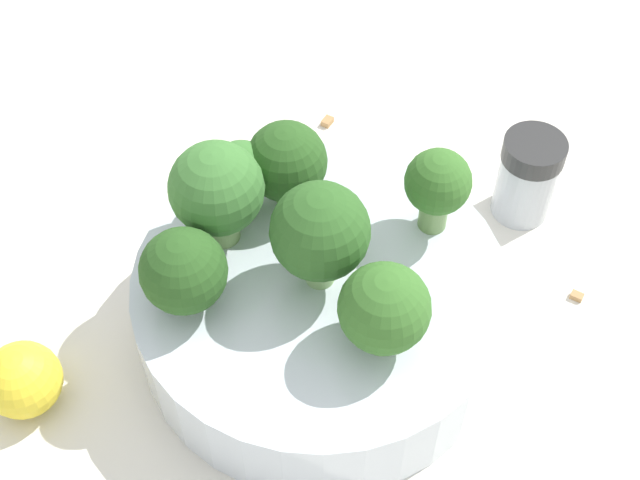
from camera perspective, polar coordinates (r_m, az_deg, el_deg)
name	(u,v)px	position (r m, az deg, el deg)	size (l,w,h in m)	color
ground_plane	(320,330)	(0.52, 0.00, -5.77)	(3.00, 3.00, 0.00)	silver
bowl	(320,305)	(0.50, 0.00, -4.19)	(0.20, 0.20, 0.05)	silver
broccoli_floret_0	(217,191)	(0.47, -6.62, 3.14)	(0.05, 0.05, 0.06)	#7A9E5B
broccoli_floret_1	(438,185)	(0.48, 7.53, 3.49)	(0.04, 0.04, 0.05)	#7A9E5B
broccoli_floret_2	(184,272)	(0.45, -8.72, -2.02)	(0.05, 0.05, 0.05)	#8EB770
broccoli_floret_3	(286,163)	(0.49, -2.16, 4.97)	(0.05, 0.05, 0.05)	#84AD66
broccoli_floret_4	(320,232)	(0.45, 0.00, 0.49)	(0.05, 0.05, 0.07)	#8EB770
broccoli_floret_5	(384,310)	(0.43, 4.13, -4.47)	(0.05, 0.05, 0.05)	#8EB770
broccoli_floret_6	(242,172)	(0.49, -5.04, 4.33)	(0.03, 0.03, 0.05)	#84AD66
pepper_shaker	(527,177)	(0.57, 13.13, 3.96)	(0.04, 0.04, 0.06)	#B2B7BC
lemon_wedge	(23,380)	(0.50, -18.49, -8.48)	(0.04, 0.04, 0.04)	yellow
almond_crumb_0	(187,196)	(0.58, -8.53, 2.79)	(0.01, 0.01, 0.01)	tan
almond_crumb_1	(327,119)	(0.63, 0.48, 7.73)	(0.01, 0.01, 0.01)	#AD7F4C
almond_crumb_2	(577,294)	(0.55, 16.15, -3.36)	(0.01, 0.01, 0.01)	#AD7F4C
almond_crumb_3	(473,237)	(0.56, 9.75, 0.21)	(0.01, 0.01, 0.01)	tan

